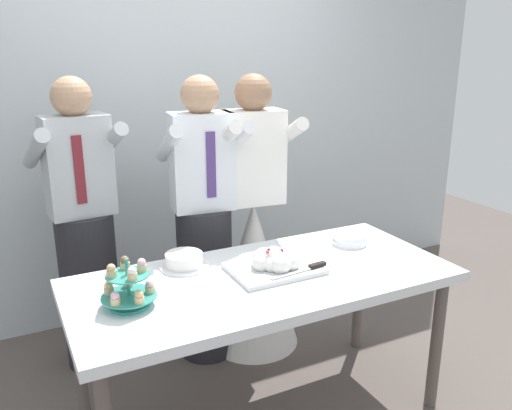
% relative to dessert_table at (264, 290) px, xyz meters
% --- Properties ---
extents(rear_wall, '(5.20, 0.10, 2.90)m').
position_rel_dessert_table_xyz_m(rear_wall, '(0.00, 1.43, 0.75)').
color(rear_wall, silver).
rests_on(rear_wall, ground_plane).
extents(dessert_table, '(1.80, 0.80, 0.78)m').
position_rel_dessert_table_xyz_m(dessert_table, '(0.00, 0.00, 0.00)').
color(dessert_table, silver).
rests_on(dessert_table, ground_plane).
extents(cupcake_stand, '(0.23, 0.23, 0.21)m').
position_rel_dessert_table_xyz_m(cupcake_stand, '(-0.63, -0.02, 0.16)').
color(cupcake_stand, teal).
rests_on(cupcake_stand, dessert_table).
extents(main_cake_tray, '(0.44, 0.31, 0.12)m').
position_rel_dessert_table_xyz_m(main_cake_tray, '(0.07, 0.02, 0.12)').
color(main_cake_tray, silver).
rests_on(main_cake_tray, dessert_table).
extents(plate_stack, '(0.19, 0.19, 0.05)m').
position_rel_dessert_table_xyz_m(plate_stack, '(0.61, 0.16, 0.10)').
color(plate_stack, white).
rests_on(plate_stack, dessert_table).
extents(round_cake, '(0.24, 0.24, 0.07)m').
position_rel_dessert_table_xyz_m(round_cake, '(-0.30, 0.26, 0.11)').
color(round_cake, white).
rests_on(round_cake, dessert_table).
extents(person_groom, '(0.51, 0.54, 1.66)m').
position_rel_dessert_table_xyz_m(person_groom, '(-0.03, 0.68, 0.05)').
color(person_groom, '#232328').
rests_on(person_groom, ground_plane).
extents(person_bride, '(0.56, 0.56, 1.66)m').
position_rel_dessert_table_xyz_m(person_bride, '(0.27, 0.66, -0.12)').
color(person_bride, white).
rests_on(person_bride, ground_plane).
extents(person_guest, '(0.50, 0.53, 1.66)m').
position_rel_dessert_table_xyz_m(person_guest, '(-0.66, 0.88, 0.05)').
color(person_guest, '#232328').
rests_on(person_guest, ground_plane).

